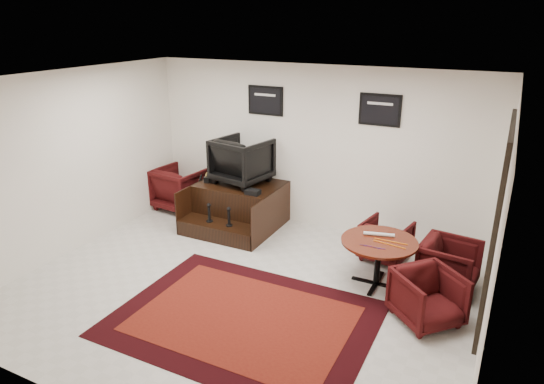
{
  "coord_description": "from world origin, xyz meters",
  "views": [
    {
      "loc": [
        2.94,
        -4.98,
        3.51
      ],
      "look_at": [
        0.01,
        0.9,
        1.13
      ],
      "focal_mm": 32.0,
      "sensor_mm": 36.0,
      "label": 1
    }
  ],
  "objects_px": {
    "meeting_table": "(379,246)",
    "table_chair_corner": "(428,295)",
    "shine_chair": "(242,158)",
    "table_chair_back": "(386,239)",
    "shine_podium": "(239,206)",
    "armchair_side": "(181,186)",
    "table_chair_window": "(449,263)"
  },
  "relations": [
    {
      "from": "shine_chair",
      "to": "table_chair_window",
      "type": "relative_size",
      "value": 1.19
    },
    {
      "from": "armchair_side",
      "to": "table_chair_corner",
      "type": "height_order",
      "value": "armchair_side"
    },
    {
      "from": "shine_podium",
      "to": "table_chair_back",
      "type": "height_order",
      "value": "shine_podium"
    },
    {
      "from": "table_chair_corner",
      "to": "meeting_table",
      "type": "bearing_deg",
      "value": 96.08
    },
    {
      "from": "shine_podium",
      "to": "armchair_side",
      "type": "xyz_separation_m",
      "value": [
        -1.41,
        0.2,
        0.1
      ]
    },
    {
      "from": "armchair_side",
      "to": "meeting_table",
      "type": "relative_size",
      "value": 0.87
    },
    {
      "from": "shine_podium",
      "to": "meeting_table",
      "type": "distance_m",
      "value": 2.92
    },
    {
      "from": "table_chair_back",
      "to": "table_chair_corner",
      "type": "relative_size",
      "value": 0.94
    },
    {
      "from": "table_chair_window",
      "to": "shine_chair",
      "type": "bearing_deg",
      "value": 85.73
    },
    {
      "from": "shine_podium",
      "to": "shine_chair",
      "type": "height_order",
      "value": "shine_chair"
    },
    {
      "from": "table_chair_back",
      "to": "meeting_table",
      "type": "bearing_deg",
      "value": 106.68
    },
    {
      "from": "armchair_side",
      "to": "table_chair_corner",
      "type": "xyz_separation_m",
      "value": [
        4.92,
        -1.73,
        -0.09
      ]
    },
    {
      "from": "table_chair_window",
      "to": "meeting_table",
      "type": "bearing_deg",
      "value": 119.45
    },
    {
      "from": "shine_podium",
      "to": "table_chair_corner",
      "type": "distance_m",
      "value": 3.83
    },
    {
      "from": "armchair_side",
      "to": "shine_podium",
      "type": "bearing_deg",
      "value": 178.33
    },
    {
      "from": "shine_chair",
      "to": "meeting_table",
      "type": "distance_m",
      "value": 3.02
    },
    {
      "from": "shine_chair",
      "to": "armchair_side",
      "type": "height_order",
      "value": "shine_chair"
    },
    {
      "from": "shine_podium",
      "to": "shine_chair",
      "type": "relative_size",
      "value": 1.7
    },
    {
      "from": "shine_podium",
      "to": "armchair_side",
      "type": "relative_size",
      "value": 1.68
    },
    {
      "from": "table_chair_corner",
      "to": "armchair_side",
      "type": "bearing_deg",
      "value": 113.88
    },
    {
      "from": "meeting_table",
      "to": "table_chair_corner",
      "type": "relative_size",
      "value": 1.42
    },
    {
      "from": "armchair_side",
      "to": "table_chair_corner",
      "type": "bearing_deg",
      "value": 167.06
    },
    {
      "from": "shine_chair",
      "to": "meeting_table",
      "type": "height_order",
      "value": "shine_chair"
    },
    {
      "from": "meeting_table",
      "to": "table_chair_window",
      "type": "height_order",
      "value": "table_chair_window"
    },
    {
      "from": "armchair_side",
      "to": "table_chair_back",
      "type": "relative_size",
      "value": 1.32
    },
    {
      "from": "shine_chair",
      "to": "table_chair_corner",
      "type": "xyz_separation_m",
      "value": [
        3.51,
        -1.68,
        -0.83
      ]
    },
    {
      "from": "meeting_table",
      "to": "table_chair_corner",
      "type": "height_order",
      "value": "table_chair_corner"
    },
    {
      "from": "armchair_side",
      "to": "table_chair_back",
      "type": "xyz_separation_m",
      "value": [
        4.07,
        -0.33,
        -0.11
      ]
    },
    {
      "from": "table_chair_window",
      "to": "table_chair_corner",
      "type": "bearing_deg",
      "value": 179.74
    },
    {
      "from": "shine_chair",
      "to": "table_chair_back",
      "type": "distance_m",
      "value": 2.81
    },
    {
      "from": "shine_chair",
      "to": "table_chair_back",
      "type": "relative_size",
      "value": 1.3
    },
    {
      "from": "shine_chair",
      "to": "meeting_table",
      "type": "bearing_deg",
      "value": 169.06
    }
  ]
}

